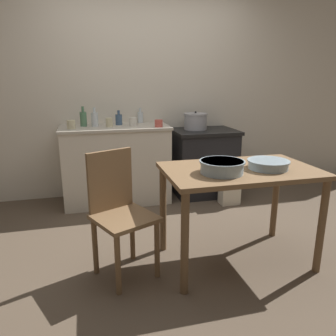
{
  "coord_description": "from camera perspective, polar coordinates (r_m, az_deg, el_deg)",
  "views": [
    {
      "loc": [
        -0.76,
        -2.52,
        1.43
      ],
      "look_at": [
        0.0,
        0.46,
        0.59
      ],
      "focal_mm": 35.0,
      "sensor_mm": 36.0,
      "label": 1
    }
  ],
  "objects": [
    {
      "name": "ground_plane",
      "position": [
        2.99,
        2.23,
        -13.22
      ],
      "size": [
        14.0,
        14.0,
        0.0
      ],
      "primitive_type": "plane",
      "color": "brown"
    },
    {
      "name": "counter_cabinet",
      "position": [
        3.92,
        -9.02,
        0.68
      ],
      "size": [
        1.24,
        0.61,
        0.91
      ],
      "color": "beige",
      "rests_on": "ground_plane"
    },
    {
      "name": "bottle_mid_left",
      "position": [
        3.83,
        -12.63,
        8.31
      ],
      "size": [
        0.08,
        0.08,
        0.21
      ],
      "color": "silver",
      "rests_on": "counter_cabinet"
    },
    {
      "name": "flour_sack",
      "position": [
        3.9,
        10.68,
        -3.26
      ],
      "size": [
        0.22,
        0.16,
        0.41
      ],
      "primitive_type": "cube",
      "color": "beige",
      "rests_on": "ground_plane"
    },
    {
      "name": "cup_center",
      "position": [
        3.82,
        -6.08,
        8.04
      ],
      "size": [
        0.09,
        0.09,
        0.09
      ],
      "primitive_type": "cylinder",
      "color": "silver",
      "rests_on": "counter_cabinet"
    },
    {
      "name": "work_table",
      "position": [
        2.57,
        12.33,
        -2.46
      ],
      "size": [
        1.15,
        0.71,
        0.77
      ],
      "color": "brown",
      "rests_on": "ground_plane"
    },
    {
      "name": "stove",
      "position": [
        4.16,
        6.18,
        1.07
      ],
      "size": [
        0.77,
        0.63,
        0.82
      ],
      "color": "black",
      "rests_on": "ground_plane"
    },
    {
      "name": "mixing_bowl_small",
      "position": [
        2.57,
        17.06,
        0.7
      ],
      "size": [
        0.31,
        0.31,
        0.07
      ],
      "color": "#93A8B2",
      "rests_on": "work_table"
    },
    {
      "name": "cup_right",
      "position": [
        3.76,
        -10.2,
        7.82
      ],
      "size": [
        0.08,
        0.08,
        0.1
      ],
      "primitive_type": "cylinder",
      "color": "beige",
      "rests_on": "counter_cabinet"
    },
    {
      "name": "stock_pot",
      "position": [
        4.08,
        4.79,
        8.11
      ],
      "size": [
        0.29,
        0.29,
        0.22
      ],
      "color": "#A8A8AD",
      "rests_on": "stove"
    },
    {
      "name": "mixing_bowl_large",
      "position": [
        2.37,
        9.39,
        0.3
      ],
      "size": [
        0.33,
        0.33,
        0.09
      ],
      "color": "#93A8B2",
      "rests_on": "work_table"
    },
    {
      "name": "cup_center_right",
      "position": [
        3.7,
        -16.53,
        7.27
      ],
      "size": [
        0.09,
        0.09,
        0.09
      ],
      "primitive_type": "cylinder",
      "color": "beige",
      "rests_on": "counter_cabinet"
    },
    {
      "name": "bottle_center_left",
      "position": [
        3.86,
        -14.53,
        8.31
      ],
      "size": [
        0.07,
        0.07,
        0.22
      ],
      "color": "#517F5B",
      "rests_on": "counter_cabinet"
    },
    {
      "name": "cup_mid_right",
      "position": [
        3.69,
        -1.64,
        7.77
      ],
      "size": [
        0.09,
        0.09,
        0.08
      ],
      "primitive_type": "cylinder",
      "color": "#B74C42",
      "rests_on": "counter_cabinet"
    },
    {
      "name": "bottle_far_left",
      "position": [
        3.92,
        -8.57,
        8.39
      ],
      "size": [
        0.08,
        0.08,
        0.17
      ],
      "color": "#3D5675",
      "rests_on": "counter_cabinet"
    },
    {
      "name": "wall_back",
      "position": [
        4.18,
        -3.93,
        13.14
      ],
      "size": [
        8.0,
        0.07,
        2.55
      ],
      "color": "beige",
      "rests_on": "ground_plane"
    },
    {
      "name": "bottle_left",
      "position": [
        4.09,
        -4.85,
        8.85
      ],
      "size": [
        0.07,
        0.07,
        0.18
      ],
      "color": "silver",
      "rests_on": "counter_cabinet"
    },
    {
      "name": "chair",
      "position": [
        2.44,
        -8.49,
        -7.22
      ],
      "size": [
        0.53,
        0.53,
        0.93
      ],
      "rotation": [
        0.0,
        0.0,
        0.43
      ],
      "color": "brown",
      "rests_on": "ground_plane"
    }
  ]
}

